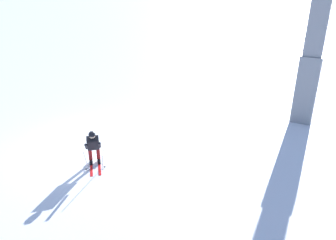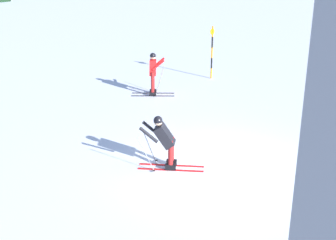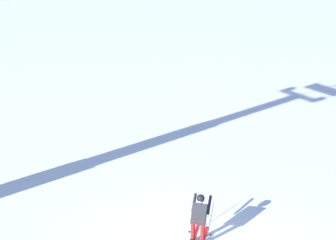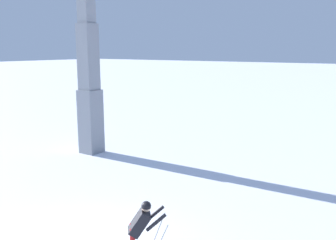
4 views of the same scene
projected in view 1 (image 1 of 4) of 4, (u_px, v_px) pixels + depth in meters
ground_plane at (90, 147)px, 13.39m from camera, size 260.00×260.00×0.00m
skier_carving_main at (93, 145)px, 11.76m from camera, size 1.66×1.54×1.61m
lift_tower_near at (316, 34)px, 14.16m from camera, size 0.91×2.63×9.92m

